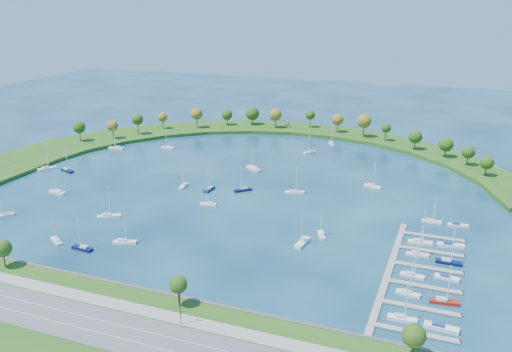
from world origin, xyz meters
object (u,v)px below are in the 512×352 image
(moored_boat_3, at_px, (243,189))
(moored_boat_16, at_px, (82,247))
(moored_boat_14, at_px, (310,151))
(docked_boat_5, at_px, (447,277))
(moored_boat_20, at_px, (332,143))
(docked_boat_8, at_px, (420,242))
(moored_boat_17, at_px, (125,241))
(moored_boat_15, at_px, (58,191))
(moored_boat_19, at_px, (208,203))
(moored_boat_8, at_px, (321,234))
(docked_boat_1, at_px, (441,327))
(harbor_tower, at_px, (288,124))
(moored_boat_1, at_px, (184,185))
(moored_boat_7, at_px, (209,189))
(moored_boat_10, at_px, (56,240))
(docked_boat_3, at_px, (444,301))
(moored_boat_13, at_px, (303,241))
(docked_boat_0, at_px, (402,318))
(docked_boat_9, at_px, (450,245))
(moored_boat_0, at_px, (116,148))
(moored_boat_18, at_px, (109,216))
(moored_boat_11, at_px, (254,168))
(moored_boat_2, at_px, (67,170))
(moored_boat_5, at_px, (47,168))
(docked_boat_7, at_px, (449,261))
(docked_boat_10, at_px, (432,221))
(moored_boat_12, at_px, (295,192))
(moored_boat_9, at_px, (373,186))
(moored_boat_6, at_px, (168,147))
(docked_boat_2, at_px, (408,292))
(docked_boat_11, at_px, (458,225))
(docked_boat_4, at_px, (412,275))
(dock_system, at_px, (412,274))
(docked_boat_6, at_px, (417,253))

(moored_boat_3, relative_size, moored_boat_16, 1.04)
(moored_boat_14, height_order, docked_boat_5, moored_boat_14)
(moored_boat_20, relative_size, docked_boat_8, 0.96)
(moored_boat_16, height_order, moored_boat_17, moored_boat_17)
(moored_boat_15, relative_size, moored_boat_17, 1.03)
(moored_boat_19, bearing_deg, moored_boat_8, 156.40)
(moored_boat_15, relative_size, docked_boat_1, 1.40)
(harbor_tower, distance_m, moored_boat_1, 129.15)
(moored_boat_7, distance_m, moored_boat_10, 76.46)
(harbor_tower, height_order, docked_boat_3, docked_boat_3)
(moored_boat_13, height_order, docked_boat_1, moored_boat_13)
(docked_boat_0, distance_m, docked_boat_9, 55.52)
(docked_boat_1, bearing_deg, moored_boat_0, 150.67)
(moored_boat_1, relative_size, moored_boat_18, 0.84)
(moored_boat_11, bearing_deg, moored_boat_2, 56.07)
(moored_boat_5, bearing_deg, docked_boat_7, -69.57)
(docked_boat_7, xyz_separation_m, docked_boat_10, (-8.08, 34.50, -0.04))
(docked_boat_1, bearing_deg, docked_boat_9, 93.35)
(moored_boat_1, distance_m, docked_boat_0, 135.13)
(moored_boat_12, height_order, docked_boat_9, moored_boat_12)
(moored_boat_16, relative_size, docked_boat_3, 0.97)
(moored_boat_9, distance_m, moored_boat_17, 120.57)
(moored_boat_6, bearing_deg, docked_boat_2, 141.79)
(docked_boat_11, bearing_deg, docked_boat_2, -110.77)
(moored_boat_18, relative_size, docked_boat_8, 1.07)
(moored_boat_5, bearing_deg, moored_boat_13, -73.85)
(docked_boat_1, xyz_separation_m, docked_boat_4, (-10.44, 27.18, 0.20))
(moored_boat_2, bearing_deg, docked_boat_2, -1.37)
(dock_system, relative_size, moored_boat_20, 6.61)
(moored_boat_10, relative_size, docked_boat_4, 0.99)
(dock_system, bearing_deg, docked_boat_11, 75.06)
(moored_boat_9, distance_m, moored_boat_12, 38.55)
(moored_boat_9, bearing_deg, moored_boat_2, -152.33)
(docked_boat_2, bearing_deg, docked_boat_6, 97.74)
(moored_boat_16, bearing_deg, docked_boat_4, -163.69)
(docked_boat_11, bearing_deg, moored_boat_5, 170.93)
(moored_boat_10, xyz_separation_m, docked_boat_5, (135.73, 23.46, -0.30))
(moored_boat_6, bearing_deg, harbor_tower, -126.04)
(moored_boat_2, distance_m, moored_boat_11, 96.77)
(docked_boat_9, bearing_deg, harbor_tower, 116.88)
(moored_boat_19, bearing_deg, docked_boat_2, 143.49)
(docked_boat_9, bearing_deg, moored_boat_7, 158.75)
(docked_boat_11, bearing_deg, moored_boat_1, 169.76)
(moored_boat_11, height_order, moored_boat_16, moored_boat_11)
(moored_boat_12, distance_m, docked_boat_9, 76.81)
(moored_boat_16, xyz_separation_m, docked_boat_9, (122.73, 50.52, -0.20))
(moored_boat_7, distance_m, moored_boat_14, 83.30)
(moored_boat_13, bearing_deg, moored_boat_12, -153.70)
(moored_boat_5, height_order, moored_boat_15, moored_boat_5)
(moored_boat_3, distance_m, docked_boat_2, 106.42)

